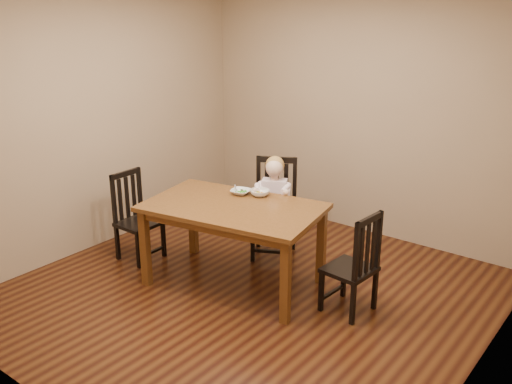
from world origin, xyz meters
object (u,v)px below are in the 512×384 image
Objects in this scene: chair_left at (136,218)px; chair_right at (354,266)px; dining_table at (233,215)px; toddler at (274,198)px; chair_child at (275,210)px; bowl_peas at (241,192)px; bowl_veg at (260,193)px.

chair_left is 2.34m from chair_right.
toddler reaches higher than dining_table.
bowl_peas is (-0.05, -0.50, 0.32)m from chair_child.
chair_left is 4.97× the size of bowl_veg.
dining_table is at bearing 98.14° from chair_left.
chair_child is at bearing 84.80° from bowl_peas.
chair_left is 1.00× the size of chair_right.
chair_right is at bearing 11.40° from dining_table.
bowl_peas is 1.00× the size of bowl_veg.
chair_right is at bearing 127.75° from chair_child.
bowl_veg is (-1.10, 0.13, 0.38)m from chair_right.
chair_left is at bearing 13.06° from chair_child.
bowl_veg is (0.10, -0.38, 0.18)m from toddler.
chair_child is 0.16m from toddler.
bowl_peas is at bearing 56.60° from chair_child.
toddler is (-0.07, 0.73, -0.06)m from dining_table.
chair_child is 0.60m from bowl_peas.
chair_left is 4.97× the size of bowl_peas.
toddler reaches higher than chair_right.
chair_left is at bearing -156.62° from bowl_peas.
chair_child is at bearing 131.36° from chair_left.
dining_table is 1.19m from chair_right.
toddler is at bearing 90.00° from chair_child.
dining_table is 0.81m from chair_child.
dining_table is 3.00× the size of toddler.
chair_left is 1.18m from bowl_peas.
toddler is 0.49m from bowl_peas.
chair_child is 5.55× the size of bowl_peas.
toddler is (0.02, -0.05, 0.15)m from chair_child.
chair_right is 1.32m from toddler.
dining_table is at bearing 67.13° from toddler.
chair_child is at bearing 96.81° from dining_table.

